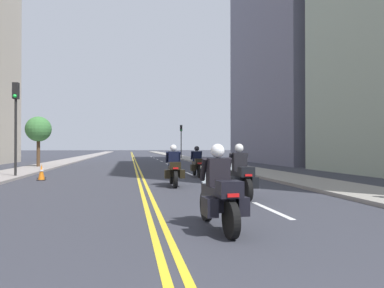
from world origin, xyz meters
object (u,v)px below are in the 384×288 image
object	(u,v)px
motorcycle_0	(219,195)
traffic_cone_0	(41,173)
motorcycle_2	(174,169)
street_tree_0	(38,129)
traffic_light_near	(16,112)
motorcycle_1	(240,176)
traffic_cone_1	(41,171)
traffic_light_far	(181,135)
motorcycle_3	(197,164)

from	to	relation	value
motorcycle_0	traffic_cone_0	distance (m)	12.33
motorcycle_2	street_tree_0	bearing A→B (deg)	122.75
traffic_light_near	street_tree_0	distance (m)	8.72
motorcycle_1	traffic_cone_1	distance (m)	11.14
motorcycle_0	traffic_cone_1	bearing A→B (deg)	112.66
traffic_cone_1	motorcycle_1	bearing A→B (deg)	-47.91
motorcycle_0	traffic_light_near	distance (m)	14.57
motorcycle_0	traffic_cone_0	bearing A→B (deg)	113.83
motorcycle_1	traffic_light_near	world-z (taller)	traffic_light_near
motorcycle_2	traffic_light_near	world-z (taller)	traffic_light_near
traffic_cone_0	motorcycle_1	bearing A→B (deg)	-44.89
motorcycle_1	motorcycle_2	world-z (taller)	motorcycle_1
motorcycle_1	street_tree_0	world-z (taller)	street_tree_0
motorcycle_2	street_tree_0	world-z (taller)	street_tree_0
motorcycle_2	traffic_light_far	bearing A→B (deg)	82.84
motorcycle_3	motorcycle_2	bearing A→B (deg)	-110.87
motorcycle_0	street_tree_0	world-z (taller)	street_tree_0
motorcycle_2	traffic_cone_0	bearing A→B (deg)	149.94
motorcycle_1	traffic_cone_1	bearing A→B (deg)	131.61
motorcycle_2	traffic_light_far	world-z (taller)	traffic_light_far
motorcycle_3	street_tree_0	world-z (taller)	street_tree_0
motorcycle_1	traffic_cone_0	xyz separation A→B (m)	(-7.22, 7.20, -0.30)
motorcycle_1	traffic_light_near	size ratio (longest dim) A/B	0.45
motorcycle_3	motorcycle_0	bearing A→B (deg)	-97.24
motorcycle_0	street_tree_0	size ratio (longest dim) A/B	0.57
traffic_light_near	street_tree_0	world-z (taller)	traffic_light_near
motorcycle_0	motorcycle_3	bearing A→B (deg)	77.90
motorcycle_0	traffic_cone_1	world-z (taller)	motorcycle_0
motorcycle_0	motorcycle_1	bearing A→B (deg)	63.70
motorcycle_0	traffic_light_near	world-z (taller)	traffic_light_near
traffic_cone_0	traffic_cone_1	bearing A→B (deg)	102.67
traffic_cone_1	traffic_light_near	size ratio (longest dim) A/B	0.15
motorcycle_0	street_tree_0	distance (m)	22.71
traffic_cone_0	motorcycle_0	bearing A→B (deg)	-62.87
traffic_cone_0	traffic_light_far	bearing A→B (deg)	69.60
traffic_cone_1	traffic_light_near	xyz separation A→B (m)	(-1.30, 0.38, 2.89)
motorcycle_2	motorcycle_3	distance (m)	4.53
traffic_cone_0	street_tree_0	world-z (taller)	street_tree_0
traffic_cone_1	traffic_cone_0	bearing A→B (deg)	-77.33
motorcycle_0	motorcycle_2	world-z (taller)	motorcycle_2
traffic_cone_0	traffic_cone_1	world-z (taller)	traffic_cone_0
traffic_cone_0	traffic_cone_1	size ratio (longest dim) A/B	1.03
motorcycle_2	motorcycle_0	bearing A→B (deg)	-89.01
motorcycle_3	motorcycle_1	bearing A→B (deg)	-89.91
motorcycle_2	traffic_light_near	xyz separation A→B (m)	(-7.24, 4.96, 2.58)
traffic_light_far	street_tree_0	size ratio (longest dim) A/B	1.17
motorcycle_2	traffic_cone_1	xyz separation A→B (m)	(-5.94, 4.57, -0.31)
traffic_cone_1	traffic_light_far	bearing A→B (deg)	68.44
traffic_cone_0	traffic_light_near	distance (m)	3.58
motorcycle_1	street_tree_0	distance (m)	19.99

